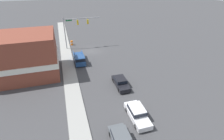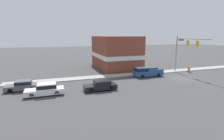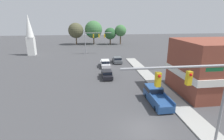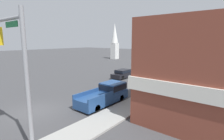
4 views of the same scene
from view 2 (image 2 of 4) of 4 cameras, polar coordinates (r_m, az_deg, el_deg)
ground_plane at (r=34.38m, az=21.60°, el=-2.50°), size 200.00×200.00×0.00m
sidewalk_curb at (r=38.72m, az=16.14°, el=-0.56°), size 2.40×60.00×0.14m
near_signal_assembly at (r=37.58m, az=22.83°, el=7.06°), size 8.33×0.49×7.56m
car_lead at (r=25.03m, az=-3.65°, el=-4.96°), size 1.76×4.63×1.40m
car_oncoming at (r=27.93m, az=-27.17°, el=-4.46°), size 1.87×4.34×1.43m
car_second_ahead at (r=24.56m, az=-20.88°, el=-5.85°), size 1.85×4.85×1.56m
pickup_truck_parked at (r=33.68m, az=10.99°, el=-0.61°), size 1.98×5.57×1.82m
construction_barrel at (r=40.62m, az=23.82°, el=0.18°), size 0.57×0.57×1.12m
corner_brick_building at (r=41.83m, az=1.16°, el=5.72°), size 13.31×8.87×7.48m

